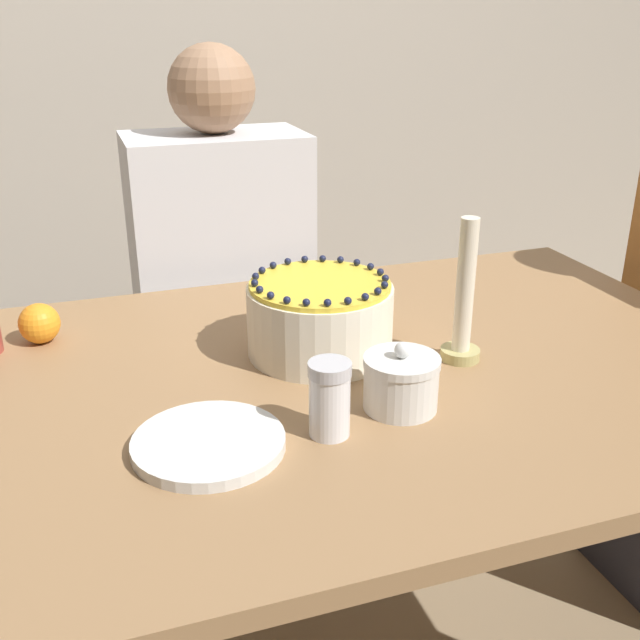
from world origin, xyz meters
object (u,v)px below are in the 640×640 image
sugar_bowl (401,382)px  person_man_blue_shirt (225,338)px  candle (464,305)px  sugar_shaker (331,398)px  cake (320,318)px

sugar_bowl → person_man_blue_shirt: person_man_blue_shirt is taller
sugar_bowl → person_man_blue_shirt: bearing=96.9°
person_man_blue_shirt → candle: bearing=110.7°
sugar_bowl → sugar_shaker: size_ratio=1.03×
cake → sugar_bowl: (0.05, -0.22, -0.02)m
person_man_blue_shirt → sugar_bowl: bearing=96.9°
sugar_bowl → sugar_shaker: 0.13m
sugar_bowl → person_man_blue_shirt: 0.85m
cake → person_man_blue_shirt: size_ratio=0.20×
cake → sugar_shaker: bearing=-105.7°
cake → person_man_blue_shirt: (-0.05, 0.58, -0.28)m
cake → candle: candle is taller
candle → sugar_bowl: bearing=-144.1°
cake → sugar_bowl: cake is taller
candle → person_man_blue_shirt: bearing=110.7°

